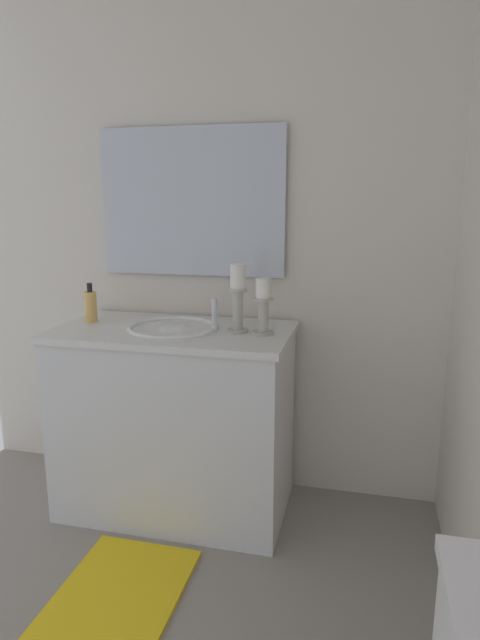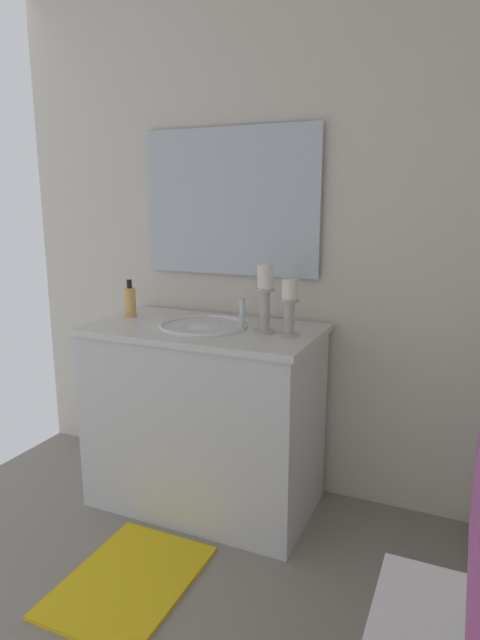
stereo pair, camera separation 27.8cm
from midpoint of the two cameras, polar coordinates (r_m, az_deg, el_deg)
name	(u,v)px [view 2 (the right image)]	position (r m, az deg, el deg)	size (l,w,h in m)	color
wall_left	(236,238)	(2.60, 2.60, 8.72)	(0.04, 2.38, 2.45)	silver
vanity_cabinet	(204,416)	(2.49, -0.61, -10.33)	(0.58, 1.05, 0.85)	silver
sink_basin	(203,335)	(2.37, -0.61, -1.65)	(0.40, 0.40, 0.24)	white
mirror	(229,202)	(2.56, 2.00, 12.47)	(0.02, 0.89, 0.68)	silver
candle_holder_tall	(289,306)	(2.19, 8.91, 1.38)	(0.09, 0.09, 0.24)	#B7B2A5
candle_holder_short	(265,297)	(2.23, 6.25, 2.45)	(0.09, 0.09, 0.29)	#B7B2A5
soap_bottle	(130,301)	(2.58, -8.72, 1.92)	(0.06, 0.06, 0.18)	#E5B259
bath_mat	(129,581)	(2.23, -7.99, -26.08)	(0.60, 0.44, 0.02)	yellow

